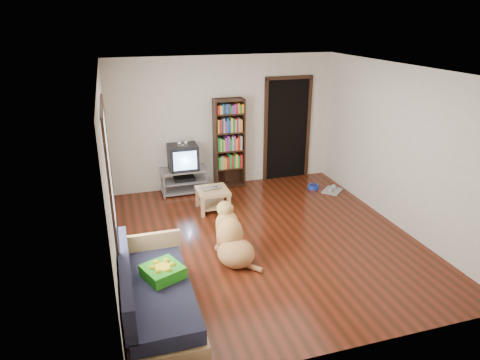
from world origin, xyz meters
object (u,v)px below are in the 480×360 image
object	(u,v)px
bookshelf	(229,139)
coffee_table	(213,196)
grey_rag	(332,191)
tv_stand	(184,180)
dog_bowl	(313,187)
sofa	(155,298)
crt_tv	(183,156)
dog	(232,239)
green_cushion	(163,272)
laptop	(213,189)

from	to	relation	value
bookshelf	coffee_table	size ratio (longest dim) A/B	3.27
bookshelf	grey_rag	bearing A→B (deg)	-25.55
tv_stand	bookshelf	xyz separation A→B (m)	(0.95, 0.09, 0.73)
dog_bowl	sofa	world-z (taller)	sofa
crt_tv	dog_bowl	bearing A→B (deg)	-12.90
grey_rag	dog	distance (m)	3.21
bookshelf	green_cushion	bearing A→B (deg)	-116.79
green_cushion	crt_tv	xyz separation A→B (m)	(0.85, 3.49, 0.25)
dog_bowl	grey_rag	size ratio (longest dim) A/B	0.55
dog_bowl	dog	bearing A→B (deg)	-137.95
dog_bowl	sofa	xyz separation A→B (m)	(-3.51, -3.07, 0.22)
tv_stand	crt_tv	xyz separation A→B (m)	(0.00, 0.02, 0.47)
bookshelf	crt_tv	bearing A→B (deg)	-175.68
dog_bowl	coffee_table	distance (m)	2.24
green_cushion	dog_bowl	world-z (taller)	green_cushion
green_cushion	dog	xyz separation A→B (m)	(1.08, 0.82, -0.18)
green_cushion	coffee_table	world-z (taller)	green_cushion
green_cushion	laptop	bearing A→B (deg)	41.27
laptop	dog_bowl	xyz separation A→B (m)	(2.19, 0.43, -0.37)
laptop	tv_stand	distance (m)	1.06
crt_tv	coffee_table	size ratio (longest dim) A/B	1.05
sofa	tv_stand	bearing A→B (deg)	74.98
laptop	grey_rag	xyz separation A→B (m)	(2.49, 0.18, -0.40)
green_cushion	laptop	distance (m)	2.76
laptop	grey_rag	bearing A→B (deg)	-2.97
crt_tv	dog	world-z (taller)	crt_tv
crt_tv	dog	xyz separation A→B (m)	(0.23, -2.67, -0.44)
coffee_table	bookshelf	bearing A→B (deg)	60.16
crt_tv	green_cushion	bearing A→B (deg)	-103.67
green_cushion	laptop	xyz separation A→B (m)	(1.20, 2.48, -0.07)
coffee_table	tv_stand	bearing A→B (deg)	109.89
bookshelf	coffee_table	world-z (taller)	bookshelf
crt_tv	coffee_table	world-z (taller)	crt_tv
dog	coffee_table	bearing A→B (deg)	85.88
grey_rag	bookshelf	xyz separation A→B (m)	(-1.89, 0.90, 0.99)
green_cushion	tv_stand	size ratio (longest dim) A/B	0.46
grey_rag	coffee_table	distance (m)	2.51
tv_stand	bookshelf	size ratio (longest dim) A/B	0.50
tv_stand	dog	xyz separation A→B (m)	(0.23, -2.65, 0.04)
dog_bowl	green_cushion	bearing A→B (deg)	-139.33
dog	bookshelf	bearing A→B (deg)	75.18
tv_stand	sofa	size ratio (longest dim) A/B	0.50
laptop	bookshelf	xyz separation A→B (m)	(0.60, 1.08, 0.59)
green_cushion	sofa	bearing A→B (deg)	-150.88
coffee_table	crt_tv	bearing A→B (deg)	109.47
bookshelf	sofa	xyz separation A→B (m)	(-1.92, -3.72, -0.74)
bookshelf	laptop	bearing A→B (deg)	-119.15
dog_bowl	grey_rag	xyz separation A→B (m)	(0.30, -0.25, -0.03)
crt_tv	dog	distance (m)	2.71
sofa	dog	bearing A→B (deg)	39.37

